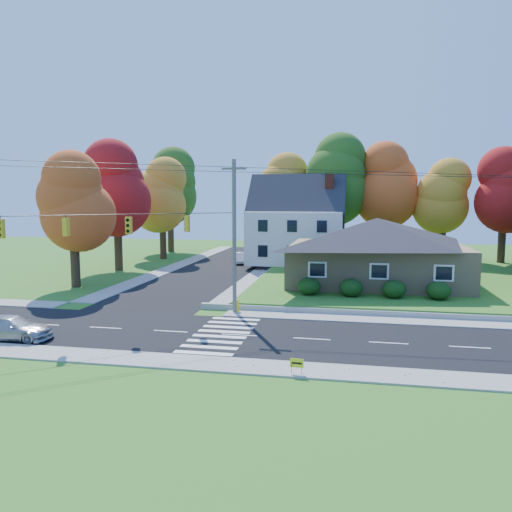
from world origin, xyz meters
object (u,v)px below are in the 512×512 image
Objects in this scene: white_car at (240,258)px; ranch_house at (376,250)px; silver_sedan at (13,328)px; fire_hydrant at (237,306)px.

ranch_house is at bearing -55.45° from white_car.
silver_sedan is 32.93m from white_car.
ranch_house is 27.58m from silver_sedan.
silver_sedan is 4.94× the size of fire_hydrant.
ranch_house reaches higher than fire_hydrant.
white_car is 4.38× the size of fire_hydrant.
silver_sedan reaches higher than fire_hydrant.
ranch_house is 14.50m from fire_hydrant.
fire_hydrant is (10.30, 8.45, -0.23)m from silver_sedan.
white_car reaches higher than fire_hydrant.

